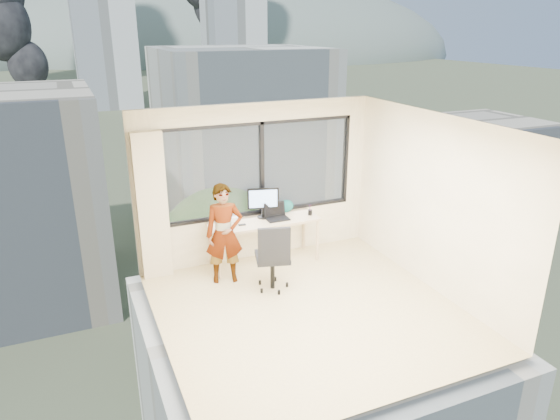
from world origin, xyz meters
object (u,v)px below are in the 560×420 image
laptop (277,213)px  handbag (286,206)px  chair (272,255)px  person (224,234)px  game_console (229,217)px  desk (264,242)px  monitor (263,203)px

laptop → handbag: laptop is taller
chair → person: size_ratio=0.70×
chair → game_console: size_ratio=3.47×
game_console → laptop: 0.80m
chair → person: (-0.57, 0.52, 0.23)m
game_console → handbag: (0.99, -0.05, 0.07)m
desk → monitor: 0.65m
chair → desk: bearing=91.4°
game_console → laptop: laptop is taller
desk → handbag: (0.48, 0.21, 0.48)m
desk → person: size_ratio=1.16×
monitor → game_console: bearing=-179.3°
game_console → handbag: handbag is taller
desk → handbag: size_ratio=6.37×
chair → person: 0.81m
laptop → handbag: (0.26, 0.25, -0.01)m
person → chair: bearing=-31.0°
chair → game_console: 1.20m
desk → game_console: 0.71m
game_console → laptop: bearing=-9.9°
person → game_console: size_ratio=4.97×
desk → game_console: (-0.52, 0.26, 0.41)m
monitor → laptop: bearing=-29.3°
game_console → monitor: bearing=-0.9°
person → handbag: size_ratio=5.49×
desk → game_console: game_console is taller
monitor → laptop: size_ratio=1.34×
handbag → chair: bearing=-120.6°
monitor → laptop: 0.28m
chair → monitor: 1.13m
desk → laptop: size_ratio=4.68×
person → laptop: bearing=28.5°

